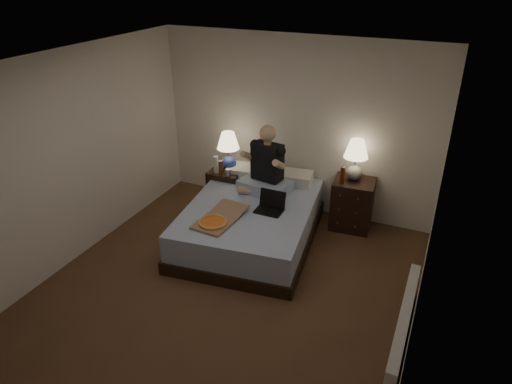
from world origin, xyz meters
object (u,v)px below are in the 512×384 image
at_px(beer_bottle_right, 342,175).
at_px(beer_bottle_left, 221,168).
at_px(bed, 251,222).
at_px(pizza_box, 213,223).
at_px(soda_can, 228,173).
at_px(radiator, 403,327).
at_px(laptop, 269,203).
at_px(lamp_left, 228,151).
at_px(nightstand_left, 227,189).
at_px(nightstand_right, 352,204).
at_px(lamp_right, 355,160).
at_px(water_bottle, 216,165).
at_px(person, 265,160).

bearing_deg(beer_bottle_right, beer_bottle_left, -170.62).
xyz_separation_m(bed, pizza_box, (-0.19, -0.65, 0.30)).
height_order(soda_can, radiator, soda_can).
distance_m(laptop, radiator, 2.14).
bearing_deg(soda_can, lamp_left, 114.59).
xyz_separation_m(lamp_left, beer_bottle_right, (1.67, 0.01, -0.07)).
bearing_deg(nightstand_left, pizza_box, -70.89).
xyz_separation_m(nightstand_left, pizza_box, (0.50, -1.30, 0.26)).
bearing_deg(bed, pizza_box, -113.90).
bearing_deg(nightstand_right, radiator, -68.32).
bearing_deg(lamp_right, lamp_left, -173.90).
distance_m(water_bottle, person, 0.85).
bearing_deg(lamp_left, pizza_box, -70.34).
bearing_deg(water_bottle, soda_can, -7.80).
height_order(lamp_left, pizza_box, lamp_left).
relative_size(bed, soda_can, 20.67).
bearing_deg(beer_bottle_left, person, -2.89).
distance_m(bed, beer_bottle_left, 0.95).
bearing_deg(person, beer_bottle_left, -172.61).
bearing_deg(beer_bottle_right, lamp_left, -179.50).
distance_m(lamp_right, water_bottle, 1.95).
xyz_separation_m(water_bottle, soda_can, (0.21, -0.03, -0.07)).
distance_m(soda_can, beer_bottle_right, 1.60).
bearing_deg(nightstand_right, nightstand_left, -177.84).
distance_m(lamp_left, water_bottle, 0.27).
height_order(bed, pizza_box, pizza_box).
bearing_deg(lamp_right, beer_bottle_left, -165.76).
relative_size(nightstand_right, person, 0.75).
relative_size(nightstand_left, radiator, 0.38).
bearing_deg(bed, beer_bottle_left, 137.95).
relative_size(water_bottle, person, 0.27).
bearing_deg(beer_bottle_right, water_bottle, -173.33).
distance_m(bed, water_bottle, 1.07).
distance_m(soda_can, beer_bottle_left, 0.12).
xyz_separation_m(beer_bottle_right, person, (-0.97, -0.31, 0.17)).
distance_m(nightstand_left, lamp_left, 0.59).
distance_m(nightstand_right, soda_can, 1.78).
xyz_separation_m(nightstand_left, radiator, (2.80, -1.74, -0.10)).
xyz_separation_m(beer_bottle_left, radiator, (2.79, -1.56, -0.52)).
bearing_deg(soda_can, pizza_box, -71.32).
height_order(soda_can, beer_bottle_right, beer_bottle_right).
bearing_deg(radiator, beer_bottle_right, 121.50).
bearing_deg(person, beer_bottle_right, 28.01).
bearing_deg(nightstand_left, person, -18.89).
height_order(nightstand_right, beer_bottle_right, beer_bottle_right).
bearing_deg(pizza_box, person, 83.10).
distance_m(lamp_left, lamp_right, 1.80).
height_order(lamp_right, pizza_box, lamp_right).
relative_size(nightstand_left, soda_can, 6.02).
xyz_separation_m(lamp_left, radiator, (2.80, -1.82, -0.68)).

